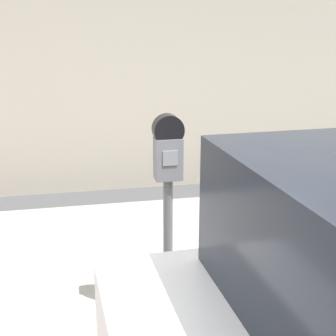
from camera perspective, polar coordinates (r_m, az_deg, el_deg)
sidewalk at (r=4.59m, az=-5.57°, el=-11.28°), size 24.00×2.80×0.14m
parking_meter at (r=3.22m, az=0.00°, el=-1.28°), size 0.21×0.15×1.52m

